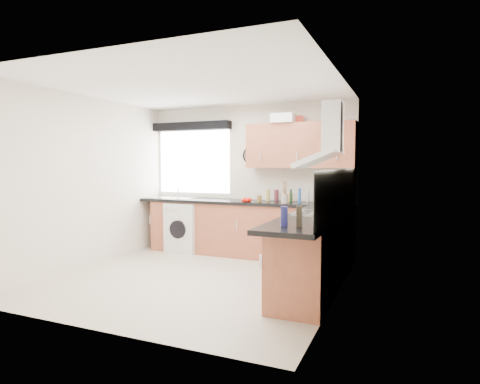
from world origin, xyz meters
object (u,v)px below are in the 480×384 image
at_px(extractor_hood, 326,142).
at_px(oven, 316,252).
at_px(upper_cabinets, 300,145).
at_px(washing_machine, 187,227).

bearing_deg(extractor_hood, oven, 180.00).
height_order(oven, upper_cabinets, upper_cabinets).
bearing_deg(oven, extractor_hood, -0.00).
bearing_deg(extractor_hood, upper_cabinets, 116.13).
distance_m(oven, upper_cabinets, 1.99).
bearing_deg(upper_cabinets, washing_machine, -174.14).
xyz_separation_m(oven, upper_cabinets, (-0.55, 1.32, 1.38)).
relative_size(oven, washing_machine, 1.01).
distance_m(upper_cabinets, washing_machine, 2.40).
distance_m(oven, extractor_hood, 1.35).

